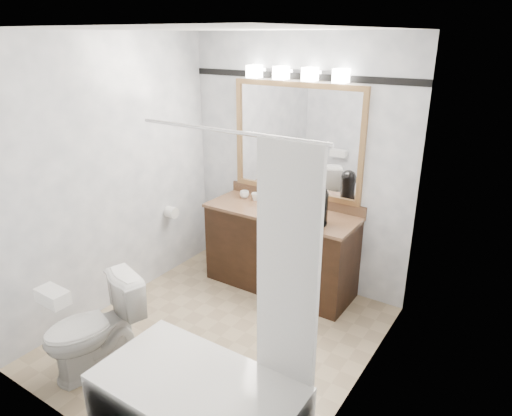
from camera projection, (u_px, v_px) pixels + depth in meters
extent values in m
cube|color=tan|center=(221.00, 337.00, 3.98)|extent=(2.40, 2.60, 0.01)
cube|color=white|center=(210.00, 28.00, 3.08)|extent=(2.40, 2.60, 0.01)
cube|color=white|center=(297.00, 164.00, 4.55)|extent=(2.40, 0.01, 2.50)
cube|color=white|center=(70.00, 270.00, 2.51)|extent=(2.40, 0.01, 2.50)
cube|color=white|center=(112.00, 177.00, 4.15)|extent=(0.01, 2.60, 2.50)
cube|color=white|center=(365.00, 237.00, 2.91)|extent=(0.01, 2.60, 2.50)
cube|color=black|center=(280.00, 251.00, 4.62)|extent=(1.50, 0.55, 0.82)
cube|color=#8D6343|center=(281.00, 212.00, 4.47)|extent=(1.53, 0.58, 0.03)
cube|color=#8D6343|center=(295.00, 198.00, 4.66)|extent=(1.53, 0.03, 0.10)
ellipsoid|color=white|center=(281.00, 213.00, 4.48)|extent=(0.44, 0.34, 0.14)
cube|color=#A87C4C|center=(298.00, 85.00, 4.26)|extent=(1.40, 0.04, 0.05)
cube|color=#A87C4C|center=(295.00, 191.00, 4.63)|extent=(1.40, 0.04, 0.05)
cube|color=#A87C4C|center=(240.00, 133.00, 4.79)|extent=(0.05, 0.04, 1.00)
cube|color=#A87C4C|center=(362.00, 149.00, 4.10)|extent=(0.05, 0.04, 1.00)
cube|color=white|center=(296.00, 140.00, 4.45)|extent=(1.30, 0.01, 1.00)
cube|color=silver|center=(298.00, 71.00, 4.20)|extent=(0.90, 0.05, 0.03)
cube|color=white|center=(254.00, 71.00, 4.40)|extent=(0.12, 0.12, 0.12)
cube|color=white|center=(281.00, 73.00, 4.25)|extent=(0.12, 0.12, 0.12)
cube|color=white|center=(310.00, 74.00, 4.10)|extent=(0.12, 0.12, 0.12)
cube|color=white|center=(341.00, 76.00, 3.94)|extent=(0.12, 0.12, 0.12)
cube|color=black|center=(299.00, 76.00, 4.24)|extent=(2.40, 0.01, 0.06)
cube|color=white|center=(198.00, 410.00, 2.91)|extent=(1.30, 0.72, 0.45)
cylinder|color=silver|center=(228.00, 131.00, 2.59)|extent=(1.30, 0.02, 0.02)
cube|color=white|center=(288.00, 272.00, 2.64)|extent=(0.40, 0.04, 1.55)
cylinder|color=white|center=(171.00, 212.00, 4.83)|extent=(0.11, 0.12, 0.12)
imported|color=white|center=(94.00, 328.00, 3.47)|extent=(0.62, 0.83, 0.75)
cube|color=white|center=(53.00, 296.00, 3.10)|extent=(0.24, 0.14, 0.10)
cylinder|color=black|center=(317.00, 223.00, 4.14)|extent=(0.17, 0.17, 0.02)
cylinder|color=black|center=(320.00, 208.00, 4.15)|extent=(0.15, 0.15, 0.25)
sphere|color=black|center=(321.00, 195.00, 4.10)|extent=(0.15, 0.15, 0.15)
cube|color=black|center=(318.00, 202.00, 4.05)|extent=(0.11, 0.11, 0.05)
cylinder|color=silver|center=(317.00, 221.00, 4.11)|extent=(0.06, 0.06, 0.06)
imported|color=white|center=(244.00, 194.00, 4.80)|extent=(0.12, 0.12, 0.07)
imported|color=white|center=(255.00, 197.00, 4.73)|extent=(0.09, 0.09, 0.08)
imported|color=white|center=(284.00, 198.00, 4.64)|extent=(0.06, 0.06, 0.11)
cube|color=beige|center=(282.00, 205.00, 4.59)|extent=(0.08, 0.06, 0.02)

